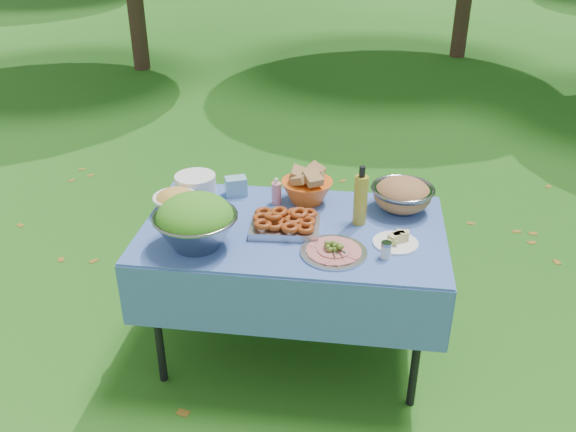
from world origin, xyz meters
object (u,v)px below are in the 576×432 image
object	(u,v)px
picnic_table	(293,291)
salad_bowl	(195,222)
plate_stack	(196,184)
oil_bottle	(361,195)
pasta_bowl_steel	(402,194)
bread_bowl	(307,186)
charcuterie_platter	(334,247)

from	to	relation	value
picnic_table	salad_bowl	xyz separation A→B (m)	(-0.41, -0.23, 0.51)
picnic_table	plate_stack	distance (m)	0.77
picnic_table	oil_bottle	xyz separation A→B (m)	(0.32, 0.09, 0.53)
pasta_bowl_steel	oil_bottle	bearing A→B (deg)	-139.98
plate_stack	bread_bowl	bearing A→B (deg)	-1.10
plate_stack	charcuterie_platter	bearing A→B (deg)	-33.36
plate_stack	salad_bowl	bearing A→B (deg)	-74.27
bread_bowl	oil_bottle	world-z (taller)	oil_bottle
bread_bowl	oil_bottle	distance (m)	0.35
plate_stack	charcuterie_platter	world-z (taller)	plate_stack
pasta_bowl_steel	oil_bottle	xyz separation A→B (m)	(-0.21, -0.18, 0.07)
plate_stack	oil_bottle	size ratio (longest dim) A/B	0.72
pasta_bowl_steel	charcuterie_platter	distance (m)	0.57
bread_bowl	plate_stack	bearing A→B (deg)	178.90
plate_stack	oil_bottle	distance (m)	0.91
bread_bowl	charcuterie_platter	size ratio (longest dim) A/B	0.88
pasta_bowl_steel	bread_bowl	bearing A→B (deg)	177.09
charcuterie_platter	oil_bottle	size ratio (longest dim) A/B	1.01
bread_bowl	salad_bowl	bearing A→B (deg)	-131.30
picnic_table	oil_bottle	distance (m)	0.63
salad_bowl	charcuterie_platter	world-z (taller)	salad_bowl
charcuterie_platter	bread_bowl	bearing A→B (deg)	109.36
picnic_table	salad_bowl	bearing A→B (deg)	-151.12
charcuterie_platter	oil_bottle	distance (m)	0.34
picnic_table	salad_bowl	distance (m)	0.69
picnic_table	bread_bowl	xyz separation A→B (m)	(0.04, 0.29, 0.47)
bread_bowl	pasta_bowl_steel	distance (m)	0.49
pasta_bowl_steel	picnic_table	bearing A→B (deg)	-153.60
oil_bottle	salad_bowl	bearing A→B (deg)	-156.74
picnic_table	salad_bowl	size ratio (longest dim) A/B	3.82
salad_bowl	bread_bowl	bearing A→B (deg)	48.70
salad_bowl	pasta_bowl_steel	xyz separation A→B (m)	(0.94, 0.49, -0.04)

